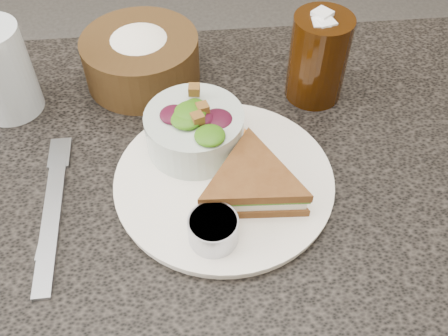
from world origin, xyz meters
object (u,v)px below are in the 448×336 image
dinner_plate (224,180)px  bread_basket (140,52)px  dressing_ramekin (213,230)px  cola_glass (319,55)px  water_glass (0,71)px  salad_bowl (194,125)px  dining_table (193,318)px  sandwich (252,183)px

dinner_plate → bread_basket: (-0.10, 0.22, 0.04)m
dressing_ramekin → cola_glass: cola_glass is taller
water_glass → cola_glass: bearing=-1.5°
salad_bowl → bread_basket: size_ratio=0.74×
bread_basket → cola_glass: bearing=-13.4°
dressing_ramekin → dining_table: bearing=115.4°
dining_table → bread_basket: 0.48m
dining_table → sandwich: 0.42m
cola_glass → dressing_ramekin: bearing=-124.0°
dinner_plate → water_glass: water_glass is taller
dinner_plate → cola_glass: cola_glass is taller
dining_table → sandwich: bearing=-12.8°
sandwich → salad_bowl: salad_bowl is taller
sandwich → water_glass: water_glass is taller
bread_basket → dinner_plate: bearing=-65.1°
sandwich → bread_basket: (-0.13, 0.25, 0.02)m
salad_bowl → dressing_ramekin: (0.01, -0.15, -0.02)m
dressing_ramekin → bread_basket: bread_basket is taller
salad_bowl → dressing_ramekin: salad_bowl is taller
dining_table → sandwich: sandwich is taller
sandwich → dressing_ramekin: size_ratio=2.64×
dining_table → dinner_plate: 0.39m
dressing_ramekin → bread_basket: 0.32m
sandwich → bread_basket: bread_basket is taller
sandwich → cola_glass: cola_glass is taller
salad_bowl → sandwich: bearing=-54.4°
dinner_plate → sandwich: 0.05m
salad_bowl → water_glass: bearing=156.5°
dressing_ramekin → water_glass: size_ratio=0.43×
bread_basket → sandwich: bearing=-61.8°
salad_bowl → cola_glass: bearing=29.3°
sandwich → cola_glass: (0.12, 0.19, 0.04)m
dressing_ramekin → water_glass: bearing=136.1°
dining_table → dinner_plate: size_ratio=3.66×
dressing_ramekin → cola_glass: (0.17, 0.25, 0.04)m
dining_table → water_glass: (-0.23, 0.18, 0.44)m
sandwich → water_glass: 0.38m
salad_bowl → cola_glass: cola_glass is taller
sandwich → bread_basket: size_ratio=0.87×
dinner_plate → cola_glass: size_ratio=1.94×
dining_table → bread_basket: bread_basket is taller
bread_basket → cola_glass: size_ratio=1.23×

